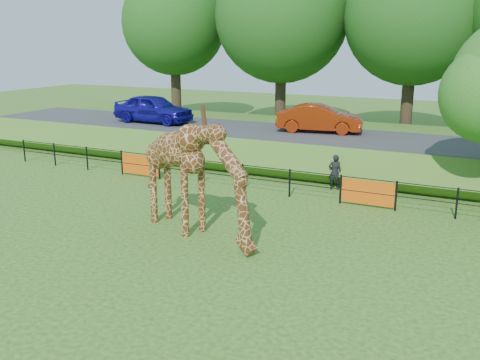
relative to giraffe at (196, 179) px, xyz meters
The scene contains 9 objects.
ground 3.56m from the giraffe, 68.93° to the right, with size 90.00×90.00×0.00m, color #245314.
giraffe is the anchor object (origin of this frame).
perimeter_fence 5.40m from the giraffe, 77.89° to the left, with size 28.07×0.10×1.10m, color black, non-canonical shape.
embankment 12.74m from the giraffe, 85.02° to the left, with size 40.00×9.00×1.30m, color #245314.
road 11.20m from the giraffe, 84.35° to the left, with size 40.00×5.00×0.12m, color #323235.
car_blue 14.19m from the giraffe, 129.96° to the left, with size 1.82×4.53×1.54m, color #1D14AA.
car_red 11.86m from the giraffe, 89.57° to the left, with size 1.45×4.16×1.37m, color #9D2A0B.
visitor 7.39m from the giraffe, 71.10° to the left, with size 0.53×0.35×1.44m, color black.
bg_tree_line 20.11m from the giraffe, 81.11° to the left, with size 37.30×8.80×11.82m.
Camera 1 is at (6.93, -10.62, 5.92)m, focal length 40.00 mm.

